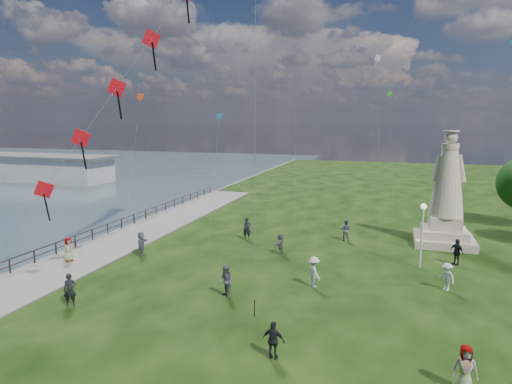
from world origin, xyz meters
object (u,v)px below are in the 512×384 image
(statue, at_px, (446,202))
(person_3, at_px, (274,340))
(person_5, at_px, (141,244))
(person_7, at_px, (345,230))
(person_2, at_px, (314,272))
(person_9, at_px, (457,252))
(person_10, at_px, (69,251))
(pier_pavilion, at_px, (33,167))
(person_11, at_px, (280,244))
(person_0, at_px, (70,290))
(person_1, at_px, (226,281))
(person_6, at_px, (247,229))
(person_4, at_px, (465,369))
(lamppost, at_px, (423,222))
(person_8, at_px, (447,277))

(statue, bearing_deg, person_3, -112.86)
(person_5, bearing_deg, person_3, -142.31)
(person_7, bearing_deg, person_2, 92.24)
(person_9, xyz_separation_m, person_10, (-25.59, -7.64, -0.07))
(pier_pavilion, height_order, person_11, pier_pavilion)
(person_0, relative_size, person_1, 0.96)
(person_1, distance_m, person_3, 6.69)
(person_6, distance_m, person_11, 4.75)
(person_11, bearing_deg, person_3, 18.60)
(person_2, height_order, person_9, person_2)
(person_1, bearing_deg, person_9, 78.45)
(person_0, distance_m, person_4, 18.89)
(pier_pavilion, distance_m, person_7, 60.21)
(pier_pavilion, bearing_deg, person_6, -28.31)
(pier_pavilion, xyz_separation_m, person_0, (42.78, -40.74, -0.95))
(person_2, distance_m, person_11, 6.48)
(person_9, height_order, person_10, person_9)
(person_1, bearing_deg, lamppost, 79.95)
(statue, relative_size, person_0, 5.04)
(statue, height_order, person_3, statue)
(person_1, bearing_deg, person_3, -10.18)
(person_3, distance_m, person_9, 17.51)
(person_6, bearing_deg, person_4, -73.98)
(pier_pavilion, xyz_separation_m, person_7, (55.41, -23.55, -0.94))
(pier_pavilion, distance_m, person_0, 59.08)
(person_9, bearing_deg, lamppost, -101.66)
(person_6, bearing_deg, person_0, -131.43)
(person_2, relative_size, person_11, 1.16)
(person_6, relative_size, person_10, 1.09)
(person_9, bearing_deg, person_6, -137.56)
(person_5, distance_m, person_7, 16.21)
(person_5, height_order, person_7, person_7)
(person_1, relative_size, person_3, 1.14)
(person_4, distance_m, person_7, 19.90)
(person_6, height_order, person_10, person_6)
(person_8, bearing_deg, person_5, -134.43)
(pier_pavilion, relative_size, person_6, 16.30)
(person_5, height_order, person_9, person_9)
(statue, height_order, lamppost, statue)
(lamppost, height_order, person_11, lamppost)
(person_2, bearing_deg, person_11, -7.01)
(person_3, bearing_deg, person_4, -176.36)
(person_8, bearing_deg, person_11, -152.19)
(statue, relative_size, person_3, 5.51)
(person_4, bearing_deg, person_5, 147.78)
(person_5, relative_size, person_10, 1.05)
(person_3, bearing_deg, statue, -109.13)
(person_2, xyz_separation_m, person_10, (-16.99, -0.77, -0.08))
(pier_pavilion, bearing_deg, person_5, -37.59)
(person_1, height_order, person_7, person_1)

